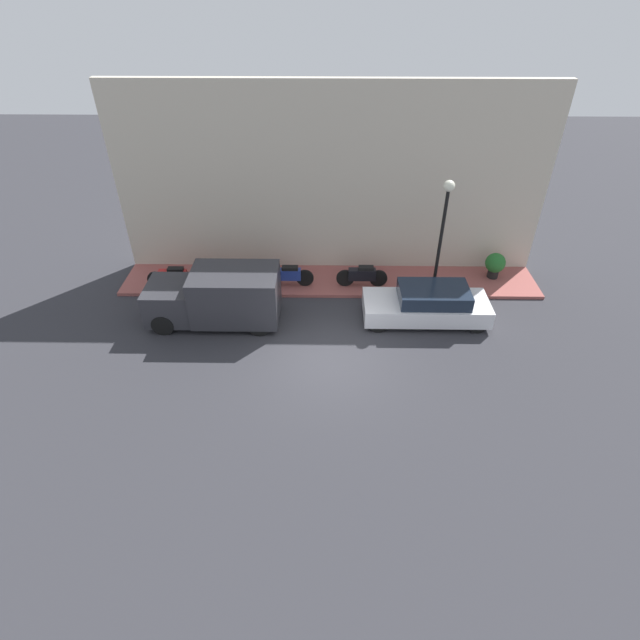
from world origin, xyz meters
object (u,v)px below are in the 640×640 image
(motorcycle_red, at_px, (173,276))
(scooter_silver, at_px, (230,272))
(delivery_van, at_px, (216,296))
(streetlamp, at_px, (444,217))
(motorcycle_black, at_px, (362,275))
(motorcycle_blue, at_px, (287,275))
(parked_car, at_px, (428,304))
(potted_plant, at_px, (495,264))

(motorcycle_red, relative_size, scooter_silver, 1.02)
(delivery_van, height_order, streetlamp, streetlamp)
(motorcycle_red, bearing_deg, scooter_silver, -79.86)
(motorcycle_black, distance_m, scooter_silver, 5.06)
(motorcycle_blue, bearing_deg, delivery_van, 133.52)
(delivery_van, xyz_separation_m, motorcycle_red, (1.97, 2.03, -0.41))
(motorcycle_blue, bearing_deg, parked_car, -111.44)
(streetlamp, bearing_deg, parked_car, 162.50)
(streetlamp, bearing_deg, delivery_van, 102.35)
(motorcycle_blue, bearing_deg, streetlamp, -94.49)
(parked_car, bearing_deg, motorcycle_blue, 68.56)
(parked_car, xyz_separation_m, motorcycle_blue, (1.97, 5.01, -0.04))
(delivery_van, bearing_deg, potted_plant, -74.48)
(motorcycle_red, height_order, motorcycle_black, motorcycle_black)
(motorcycle_blue, xyz_separation_m, potted_plant, (0.73, -8.03, 0.12))
(parked_car, xyz_separation_m, motorcycle_red, (1.81, 9.27, -0.05))
(parked_car, distance_m, motorcycle_red, 9.45)
(motorcycle_red, distance_m, streetlamp, 10.10)
(motorcycle_blue, distance_m, scooter_silver, 2.20)
(motorcycle_red, bearing_deg, potted_plant, -85.90)
(potted_plant, bearing_deg, motorcycle_black, 97.96)
(parked_car, relative_size, delivery_van, 0.96)
(delivery_van, relative_size, motorcycle_blue, 2.15)
(streetlamp, bearing_deg, motorcycle_black, 80.57)
(parked_car, height_order, potted_plant, parked_car)
(motorcycle_red, bearing_deg, parked_car, -101.06)
(parked_car, height_order, scooter_silver, parked_car)
(motorcycle_blue, height_order, potted_plant, potted_plant)
(delivery_van, distance_m, motorcycle_black, 5.54)
(delivery_van, relative_size, motorcycle_red, 2.26)
(delivery_van, xyz_separation_m, potted_plant, (2.85, -10.27, -0.28))
(motorcycle_blue, xyz_separation_m, scooter_silver, (0.22, 2.19, -0.01))
(parked_car, xyz_separation_m, potted_plant, (2.69, -3.03, 0.08))
(motorcycle_blue, relative_size, potted_plant, 2.05)
(motorcycle_red, bearing_deg, streetlamp, -91.63)
(delivery_van, height_order, motorcycle_blue, delivery_van)
(parked_car, distance_m, motorcycle_black, 2.91)
(motorcycle_blue, distance_m, streetlamp, 6.09)
(scooter_silver, bearing_deg, streetlamp, -94.83)
(parked_car, bearing_deg, motorcycle_black, 47.41)
(motorcycle_black, distance_m, motorcycle_blue, 2.86)
(motorcycle_red, xyz_separation_m, potted_plant, (0.88, -12.30, 0.13))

